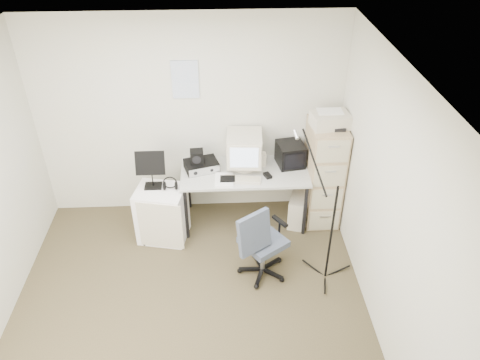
{
  "coord_description": "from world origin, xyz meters",
  "views": [
    {
      "loc": [
        0.35,
        -3.15,
        3.77
      ],
      "look_at": [
        0.55,
        0.95,
        0.95
      ],
      "focal_mm": 35.0,
      "sensor_mm": 36.0,
      "label": 1
    }
  ],
  "objects_px": {
    "desk": "(245,196)",
    "side_cart": "(162,214)",
    "office_chair": "(263,241)",
    "filing_cabinet": "(323,173)"
  },
  "relations": [
    {
      "from": "side_cart",
      "to": "office_chair",
      "type": "bearing_deg",
      "value": -18.86
    },
    {
      "from": "desk",
      "to": "side_cart",
      "type": "height_order",
      "value": "desk"
    },
    {
      "from": "desk",
      "to": "side_cart",
      "type": "distance_m",
      "value": 1.02
    },
    {
      "from": "office_chair",
      "to": "side_cart",
      "type": "xyz_separation_m",
      "value": [
        -1.13,
        0.67,
        -0.13
      ]
    },
    {
      "from": "desk",
      "to": "side_cart",
      "type": "relative_size",
      "value": 2.22
    },
    {
      "from": "desk",
      "to": "side_cart",
      "type": "xyz_separation_m",
      "value": [
        -0.98,
        -0.26,
        -0.03
      ]
    },
    {
      "from": "filing_cabinet",
      "to": "side_cart",
      "type": "bearing_deg",
      "value": -171.37
    },
    {
      "from": "filing_cabinet",
      "to": "desk",
      "type": "height_order",
      "value": "filing_cabinet"
    },
    {
      "from": "side_cart",
      "to": "desk",
      "type": "bearing_deg",
      "value": 26.7
    },
    {
      "from": "desk",
      "to": "office_chair",
      "type": "relative_size",
      "value": 1.62
    }
  ]
}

